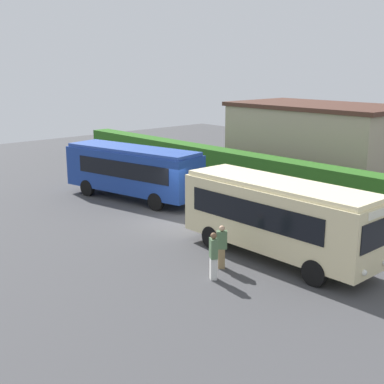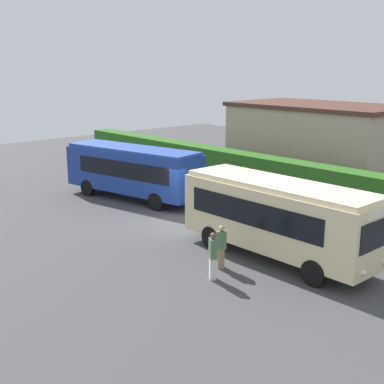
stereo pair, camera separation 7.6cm
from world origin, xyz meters
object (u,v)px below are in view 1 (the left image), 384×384
Objects in this scene: bus_blue at (132,169)px; person_left at (253,214)px; bus_cream at (278,215)px; person_far at (367,231)px; traffic_cone at (134,172)px; person_right at (213,255)px; person_center at (222,246)px.

person_left is at bearing 173.50° from bus_blue.
bus_cream reaches higher than bus_blue.
person_far is 19.45m from traffic_cone.
person_left is 0.89× the size of person_right.
person_left is at bearing 161.35° from person_center.
bus_blue reaches higher than traffic_cone.
bus_blue is 5.33× the size of person_far.
traffic_cone is (-14.13, 3.16, -0.55)m from person_left.
person_left is 0.93× the size of person_center.
traffic_cone is at bearing -161.38° from person_center.
person_left is 5.12m from person_center.
person_right is at bearing -27.00° from traffic_cone.
person_far is at bearing 177.62° from bus_blue.
person_center is at bearing 150.13° from bus_blue.
person_far reaches higher than person_left.
bus_cream is (12.02, -1.34, 0.07)m from bus_blue.
bus_blue is at bearing -36.28° from traffic_cone.
person_far is (2.07, 3.50, -0.96)m from bus_cream.
person_left is 5.44m from person_far.
person_far is at bearing 108.08° from person_center.
person_right is at bearing 90.69° from person_far.
bus_cream is 4.18m from person_far.
person_center reaches higher than traffic_cone.
bus_blue is 8.93m from person_left.
bus_cream reaches higher than person_right.
person_right is (11.81, -4.83, -0.83)m from bus_blue.
traffic_cone is (-17.08, 8.70, -0.68)m from person_right.
person_right is 7.36m from person_far.
traffic_cone is at bearing 163.48° from bus_cream.
bus_blue is 11.90m from person_center.
person_center is (2.38, -4.53, 0.08)m from person_left.
person_center reaches higher than person_far.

